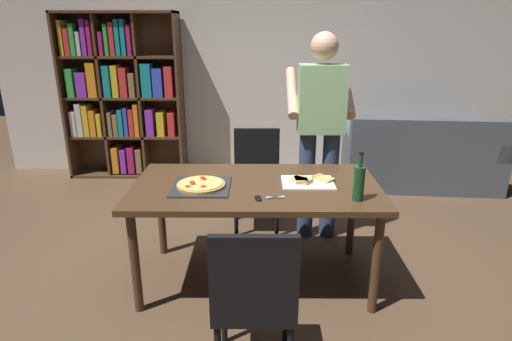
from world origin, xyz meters
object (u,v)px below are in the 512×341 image
object	(u,v)px
chair_far_side	(257,172)
bookshelf	(121,95)
person_serving_pizza	(320,126)
wine_bottle	(359,182)
pepperoni_pizza_on_tray	(201,185)
couch	(420,160)
kitchen_scissors	(264,198)
dining_table	(256,194)
chair_near_camera	(254,296)

from	to	relation	value
chair_far_side	bookshelf	world-z (taller)	bookshelf
bookshelf	person_serving_pizza	world-z (taller)	bookshelf
bookshelf	wine_bottle	world-z (taller)	bookshelf
person_serving_pizza	pepperoni_pizza_on_tray	bearing A→B (deg)	-138.94
wine_bottle	person_serving_pizza	bearing A→B (deg)	96.29
couch	kitchen_scissors	size ratio (longest dim) A/B	8.96
dining_table	chair_near_camera	distance (m)	0.96
pepperoni_pizza_on_tray	bookshelf	bearing A→B (deg)	117.52
wine_bottle	kitchen_scissors	xyz separation A→B (m)	(-0.59, 0.02, -0.11)
dining_table	chair_far_side	xyz separation A→B (m)	(0.00, 0.94, -0.17)
chair_far_side	pepperoni_pizza_on_tray	size ratio (longest dim) A/B	2.32
couch	person_serving_pizza	xyz separation A→B (m)	(-1.36, -1.26, 0.70)
dining_table	couch	size ratio (longest dim) A/B	0.96
chair_far_side	couch	distance (m)	2.17
bookshelf	pepperoni_pizza_on_tray	size ratio (longest dim) A/B	5.03
chair_near_camera	chair_far_side	size ratio (longest dim) A/B	1.00
dining_table	pepperoni_pizza_on_tray	world-z (taller)	pepperoni_pizza_on_tray
person_serving_pizza	kitchen_scissors	distance (m)	1.12
chair_near_camera	wine_bottle	bearing A→B (deg)	46.21
wine_bottle	dining_table	bearing A→B (deg)	156.82
wine_bottle	chair_far_side	bearing A→B (deg)	117.76
couch	bookshelf	xyz separation A→B (m)	(-3.53, 0.39, 0.69)
couch	wine_bottle	world-z (taller)	wine_bottle
pepperoni_pizza_on_tray	wine_bottle	world-z (taller)	wine_bottle
couch	bookshelf	bearing A→B (deg)	173.78
kitchen_scissors	wine_bottle	bearing A→B (deg)	-1.61
chair_far_side	person_serving_pizza	size ratio (longest dim) A/B	0.51
pepperoni_pizza_on_tray	kitchen_scissors	distance (m)	0.47
bookshelf	pepperoni_pizza_on_tray	distance (m)	2.75
wine_bottle	kitchen_scissors	distance (m)	0.60
couch	kitchen_scissors	distance (m)	2.94
couch	pepperoni_pizza_on_tray	bearing A→B (deg)	-137.87
bookshelf	kitchen_scissors	xyz separation A→B (m)	(1.69, -2.63, -0.24)
chair_near_camera	kitchen_scissors	distance (m)	0.73
chair_far_side	dining_table	bearing A→B (deg)	-90.00
pepperoni_pizza_on_tray	wine_bottle	size ratio (longest dim) A/B	1.23
bookshelf	dining_table	bearing A→B (deg)	-55.36
dining_table	wine_bottle	world-z (taller)	wine_bottle
dining_table	person_serving_pizza	distance (m)	0.95
chair_near_camera	bookshelf	world-z (taller)	bookshelf
dining_table	couch	world-z (taller)	couch
chair_far_side	bookshelf	size ratio (longest dim) A/B	0.46
wine_bottle	chair_near_camera	bearing A→B (deg)	-133.79
dining_table	kitchen_scissors	distance (m)	0.28
chair_near_camera	kitchen_scissors	world-z (taller)	chair_near_camera
person_serving_pizza	wine_bottle	distance (m)	1.01
chair_near_camera	pepperoni_pizza_on_tray	distance (m)	0.99
dining_table	person_serving_pizza	xyz separation A→B (m)	(0.53, 0.72, 0.32)
couch	chair_near_camera	bearing A→B (deg)	-122.88
bookshelf	wine_bottle	xyz separation A→B (m)	(2.28, -2.65, -0.13)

